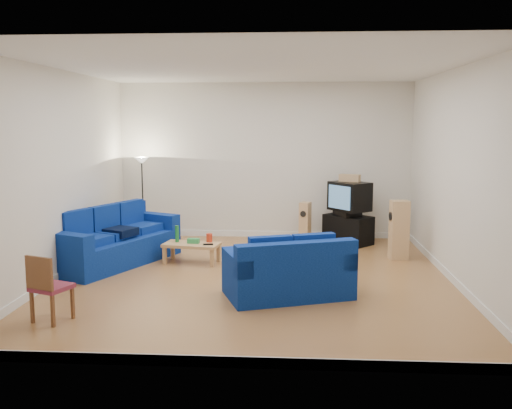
# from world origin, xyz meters

# --- Properties ---
(room) EXTENTS (6.01, 6.51, 3.21)m
(room) POSITION_xyz_m (0.00, 0.00, 1.54)
(room) COLOR brown
(room) RESTS_ON ground
(sofa_three_seat) EXTENTS (1.96, 2.62, 0.93)m
(sofa_three_seat) POSITION_xyz_m (-2.51, 0.80, 0.35)
(sofa_three_seat) COLOR #00175D
(sofa_three_seat) RESTS_ON ground
(sofa_loveseat) EXTENTS (1.89, 1.44, 0.84)m
(sofa_loveseat) POSITION_xyz_m (0.54, -0.90, 0.32)
(sofa_loveseat) COLOR #00175D
(sofa_loveseat) RESTS_ON ground
(coffee_table) EXTENTS (1.01, 0.62, 0.34)m
(coffee_table) POSITION_xyz_m (-1.14, 0.92, 0.29)
(coffee_table) COLOR tan
(coffee_table) RESTS_ON ground
(bottle) EXTENTS (0.08, 0.08, 0.29)m
(bottle) POSITION_xyz_m (-1.41, 1.01, 0.49)
(bottle) COLOR #197233
(bottle) RESTS_ON coffee_table
(tissue_box) EXTENTS (0.21, 0.12, 0.08)m
(tissue_box) POSITION_xyz_m (-1.11, 0.93, 0.38)
(tissue_box) COLOR green
(tissue_box) RESTS_ON coffee_table
(red_canister) EXTENTS (0.10, 0.10, 0.15)m
(red_canister) POSITION_xyz_m (-0.85, 1.05, 0.42)
(red_canister) COLOR red
(red_canister) RESTS_ON coffee_table
(remote) EXTENTS (0.18, 0.08, 0.02)m
(remote) POSITION_xyz_m (-0.84, 0.81, 0.35)
(remote) COLOR black
(remote) RESTS_ON coffee_table
(tv_stand) EXTENTS (1.02, 1.01, 0.56)m
(tv_stand) POSITION_xyz_m (1.69, 2.70, 0.28)
(tv_stand) COLOR black
(tv_stand) RESTS_ON ground
(av_receiver) EXTENTS (0.56, 0.60, 0.11)m
(av_receiver) POSITION_xyz_m (1.66, 2.66, 0.62)
(av_receiver) COLOR black
(av_receiver) RESTS_ON tv_stand
(television) EXTENTS (0.87, 0.90, 0.56)m
(television) POSITION_xyz_m (1.70, 2.65, 0.95)
(television) COLOR black
(television) RESTS_ON av_receiver
(centre_speaker) EXTENTS (0.44, 0.31, 0.14)m
(centre_speaker) POSITION_xyz_m (1.70, 2.74, 1.31)
(centre_speaker) COLOR tan
(centre_speaker) RESTS_ON television
(speaker_left) EXTENTS (0.26, 0.29, 0.82)m
(speaker_left) POSITION_xyz_m (0.84, 2.70, 0.41)
(speaker_left) COLOR tan
(speaker_left) RESTS_ON ground
(speaker_right) EXTENTS (0.35, 0.28, 1.04)m
(speaker_right) POSITION_xyz_m (2.45, 1.41, 0.52)
(speaker_right) COLOR tan
(speaker_right) RESTS_ON ground
(floor_lamp) EXTENTS (0.29, 0.29, 1.70)m
(floor_lamp) POSITION_xyz_m (-2.44, 2.70, 1.41)
(floor_lamp) COLOR black
(floor_lamp) RESTS_ON ground
(dining_chair) EXTENTS (0.52, 0.52, 0.84)m
(dining_chair) POSITION_xyz_m (-2.35, -2.10, 0.47)
(dining_chair) COLOR brown
(dining_chair) RESTS_ON ground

